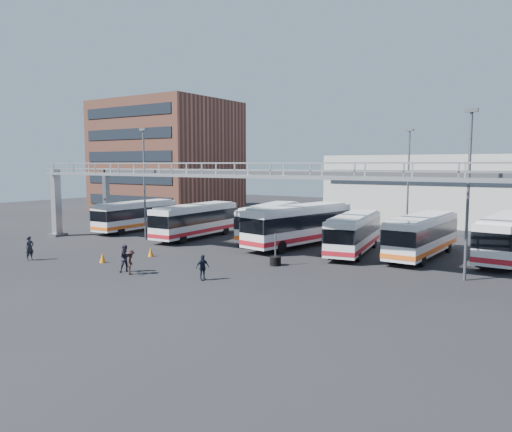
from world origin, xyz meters
The scene contains 20 objects.
ground centered at (0.00, 0.00, 0.00)m, with size 140.00×140.00×0.00m, color black.
gantry centered at (0.00, 5.87, 5.51)m, with size 51.40×5.15×7.10m.
apartment_building centered at (-34.00, 30.00, 8.00)m, with size 18.00×15.00×16.00m, color brown.
light_pole_left centered at (-16.00, 8.00, 5.73)m, with size 0.70×0.35×10.21m.
light_pole_mid centered at (12.00, 7.00, 5.73)m, with size 0.70×0.35×10.21m.
light_pole_back centered at (4.00, 22.00, 5.73)m, with size 0.70×0.35×10.21m.
bus_0 centered at (-21.30, 11.84, 1.70)m, with size 2.76×10.23×3.08m.
bus_2 centered at (-12.70, 11.25, 1.77)m, with size 2.97×10.66×3.20m.
bus_3 centered at (-6.44, 14.43, 1.80)m, with size 4.53×10.97×3.25m.
bus_4 centered at (-2.29, 12.43, 1.95)m, with size 4.73×11.88×3.52m.
bus_5 centered at (2.87, 11.92, 1.70)m, with size 4.10×10.40×3.08m.
bus_6 centered at (7.81, 13.11, 1.77)m, with size 2.81×10.59×3.19m.
bus_7 centered at (13.29, 15.05, 1.82)m, with size 3.04×10.95×3.29m.
pedestrian_a centered at (-15.72, -3.75, 0.90)m, with size 0.66×0.43×1.81m, color black.
pedestrian_b centered at (-6.79, -2.70, 0.90)m, with size 0.88×0.68×1.80m, color #262330.
pedestrian_c centered at (-6.03, -2.98, 0.79)m, with size 1.02×0.59×1.58m, color black.
pedestrian_d centered at (-1.22, -1.68, 0.78)m, with size 0.92×0.38×1.57m, color black.
cone_left centered at (-10.59, -1.43, 0.35)m, with size 0.44×0.44×0.71m, color #CE700B.
cone_right centered at (-9.47, 2.18, 0.34)m, with size 0.43×0.43×0.69m, color #CE700B.
tire_stack centered at (0.18, 4.50, 0.38)m, with size 0.78×0.78×2.24m.
Camera 1 is at (17.74, -24.56, 6.99)m, focal length 35.00 mm.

